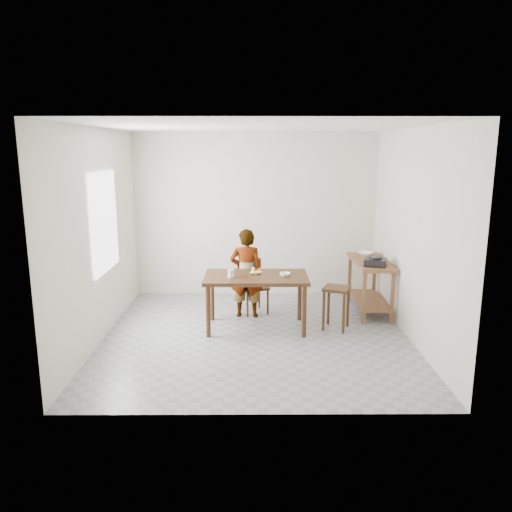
{
  "coord_description": "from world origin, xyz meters",
  "views": [
    {
      "loc": [
        -0.04,
        -6.25,
        2.45
      ],
      "look_at": [
        0.0,
        0.4,
        1.0
      ],
      "focal_mm": 35.0,
      "sensor_mm": 36.0,
      "label": 1
    }
  ],
  "objects_px": {
    "child": "(246,273)",
    "stool": "(336,308)",
    "prep_counter": "(369,286)",
    "dining_table": "(256,302)",
    "dining_chair": "(254,287)"
  },
  "relations": [
    {
      "from": "prep_counter",
      "to": "dining_chair",
      "type": "relative_size",
      "value": 1.52
    },
    {
      "from": "dining_table",
      "to": "dining_chair",
      "type": "xyz_separation_m",
      "value": [
        -0.03,
        0.68,
        0.02
      ]
    },
    {
      "from": "prep_counter",
      "to": "dining_chair",
      "type": "bearing_deg",
      "value": -179.5
    },
    {
      "from": "dining_chair",
      "to": "child",
      "type": "bearing_deg",
      "value": -142.8
    },
    {
      "from": "child",
      "to": "stool",
      "type": "relative_size",
      "value": 2.22
    },
    {
      "from": "prep_counter",
      "to": "dining_chair",
      "type": "height_order",
      "value": "prep_counter"
    },
    {
      "from": "prep_counter",
      "to": "stool",
      "type": "distance_m",
      "value": 0.96
    },
    {
      "from": "child",
      "to": "stool",
      "type": "xyz_separation_m",
      "value": [
        1.24,
        -0.53,
        -0.36
      ]
    },
    {
      "from": "child",
      "to": "dining_chair",
      "type": "distance_m",
      "value": 0.34
    },
    {
      "from": "stool",
      "to": "prep_counter",
      "type": "bearing_deg",
      "value": 49.45
    },
    {
      "from": "dining_table",
      "to": "dining_chair",
      "type": "bearing_deg",
      "value": 92.86
    },
    {
      "from": "prep_counter",
      "to": "dining_chair",
      "type": "distance_m",
      "value": 1.75
    },
    {
      "from": "dining_table",
      "to": "prep_counter",
      "type": "height_order",
      "value": "prep_counter"
    },
    {
      "from": "prep_counter",
      "to": "stool",
      "type": "bearing_deg",
      "value": -130.55
    },
    {
      "from": "dining_table",
      "to": "dining_chair",
      "type": "relative_size",
      "value": 1.78
    }
  ]
}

